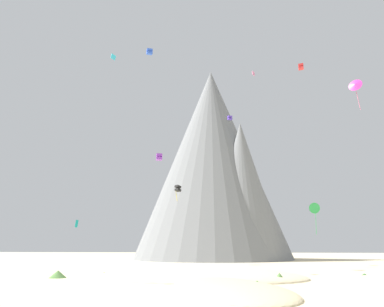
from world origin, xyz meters
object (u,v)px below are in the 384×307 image
bush_ridge_crest (104,274)px  kite_indigo_high (230,118)px  kite_green_low (314,208)px  bush_near_left (58,274)px  rock_massif (216,164)px  kite_cyan_high (113,57)px  kite_pink_high (253,73)px  kite_violet_mid (159,157)px  kite_magenta_high (355,85)px  bush_near_right (365,277)px  kite_teal_low (77,224)px  bush_scatter_east (257,285)px  kite_blue_high (150,52)px  kite_red_high (301,67)px  bush_mid_center (280,278)px  kite_black_mid (178,189)px

bush_ridge_crest → kite_indigo_high: size_ratio=0.90×
kite_green_low → bush_near_left: bearing=34.9°
rock_massif → kite_cyan_high: (-13.35, -60.08, 6.62)m
kite_pink_high → kite_violet_mid: kite_pink_high is taller
kite_magenta_high → bush_near_right: bearing=-79.2°
kite_teal_low → bush_near_left: bearing=-61.3°
rock_massif → kite_magenta_high: 61.86m
bush_ridge_crest → bush_scatter_east: (20.70, -16.22, 0.22)m
kite_magenta_high → kite_cyan_high: 40.97m
bush_ridge_crest → kite_blue_high: (2.06, 14.06, 41.66)m
kite_red_high → kite_violet_mid: size_ratio=0.63×
kite_indigo_high → bush_near_right: bearing=89.9°
kite_teal_low → kite_indigo_high: bearing=32.8°
kite_red_high → kite_green_low: size_ratio=0.17×
kite_magenta_high → bush_near_left: bearing=-130.5°
bush_near_left → kite_indigo_high: bearing=59.4°
rock_massif → kite_teal_low: (-24.44, -45.15, -20.65)m
bush_mid_center → kite_red_high: bearing=70.9°
bush_near_left → kite_magenta_high: (43.16, 13.12, 29.54)m
kite_indigo_high → bush_ridge_crest: bearing=37.0°
kite_blue_high → kite_magenta_high: bearing=146.4°
bush_mid_center → rock_massif: (-11.73, 71.67, 28.33)m
kite_indigo_high → kite_red_high: size_ratio=1.15×
kite_black_mid → kite_blue_high: bearing=47.4°
rock_massif → kite_violet_mid: size_ratio=35.60×
rock_massif → kite_blue_high: bearing=-101.1°
kite_pink_high → kite_blue_high: bearing=-168.5°
bush_mid_center → rock_massif: 77.96m
bush_mid_center → kite_black_mid: kite_black_mid is taller
kite_black_mid → kite_violet_mid: 20.28m
rock_massif → kite_teal_low: 55.34m
rock_massif → kite_blue_high: rock_massif is taller
kite_black_mid → kite_green_low: kite_black_mid is taller
bush_scatter_east → kite_teal_low: (-33.37, 34.58, 7.78)m
kite_cyan_high → kite_violet_mid: 30.32m
kite_violet_mid → rock_massif: bearing=54.3°
kite_green_low → bush_scatter_east: bearing=69.3°
kite_blue_high → kite_cyan_high: size_ratio=1.51×
kite_red_high → kite_pink_high: kite_pink_high is taller
bush_scatter_east → kite_red_high: (10.70, 30.87, 36.61)m
bush_ridge_crest → kite_indigo_high: bearing=61.1°
bush_mid_center → kite_violet_mid: size_ratio=1.00×
kite_indigo_high → kite_teal_low: (-30.01, -13.05, -24.86)m
kite_blue_high → bush_mid_center: bearing=110.0°
bush_near_left → bush_ridge_crest: bearing=50.2°
bush_near_left → kite_magenta_high: bearing=16.9°
kite_teal_low → bush_scatter_east: bearing=-36.7°
bush_scatter_east → bush_near_right: 17.03m
kite_pink_high → kite_violet_mid: 28.58m
bush_ridge_crest → bush_near_right: (33.59, -5.09, 0.22)m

